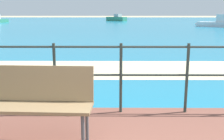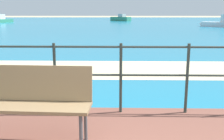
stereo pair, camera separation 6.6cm
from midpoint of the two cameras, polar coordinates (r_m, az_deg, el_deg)
The scene contains 6 objects.
sea_water at distance 41.50m, azimuth 1.48°, elevation 9.97°, with size 90.00×90.00×0.01m, color teal.
beach_strip at distance 7.48m, azimuth 1.88°, elevation 0.18°, with size 54.00×2.47×0.01m, color beige.
park_bench at distance 3.26m, azimuth -18.45°, elevation -5.37°, with size 1.67×0.49×0.89m.
railing_fence at distance 3.99m, azimuth 2.36°, elevation -0.12°, with size 5.94×0.04×1.05m.
boat_near at distance 49.32m, azimuth 1.82°, elevation 10.83°, with size 3.96×3.39×1.26m.
boat_far at distance 45.39m, azimuth -22.35°, elevation 9.79°, with size 2.53×4.34×1.26m.
Camera 2 is at (-0.04, -1.47, 1.55)m, focal length 43.19 mm.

